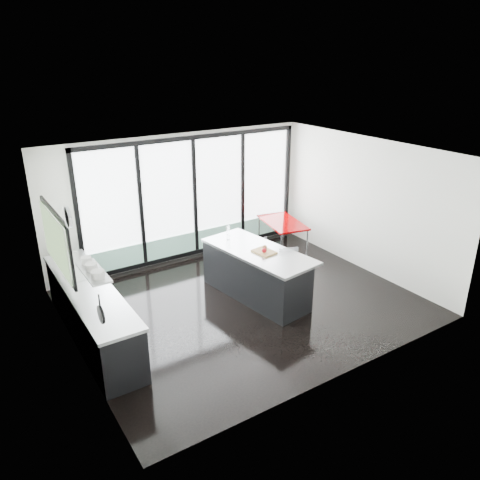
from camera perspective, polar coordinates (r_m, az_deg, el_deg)
floor at (r=8.79m, az=0.52°, el=-7.72°), size 6.00×5.00×0.00m
ceiling at (r=7.80m, az=0.59°, el=10.46°), size 6.00×5.00×0.00m
wall_back at (r=10.38m, az=-5.71°, el=4.58°), size 6.00×0.09×2.80m
wall_front at (r=6.44m, az=12.93°, el=-5.97°), size 6.00×0.00×2.80m
wall_left at (r=7.32m, az=-20.56°, el=-1.97°), size 0.26×5.00×2.80m
wall_right at (r=10.07m, az=15.01°, el=4.14°), size 0.00×5.00×2.80m
counter_cabinets at (r=7.96m, az=-17.61°, el=-8.43°), size 0.69×3.24×1.36m
island at (r=8.83m, az=1.87°, el=-4.09°), size 1.28×2.41×1.22m
bar_stool_near at (r=8.78m, az=6.17°, el=-5.06°), size 0.61×0.61×0.77m
bar_stool_far at (r=9.59m, az=3.43°, el=-2.91°), size 0.54×0.54×0.65m
red_table at (r=10.98m, az=5.16°, el=0.51°), size 1.01×1.45×0.71m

